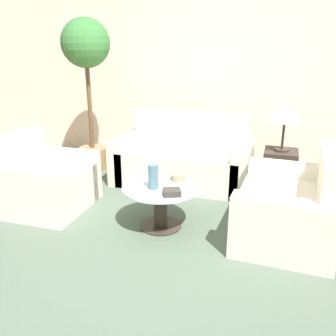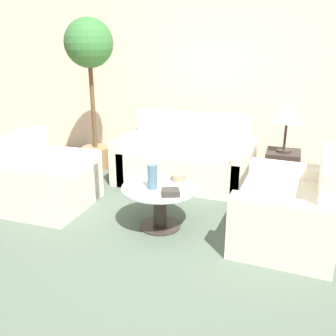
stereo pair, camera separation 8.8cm
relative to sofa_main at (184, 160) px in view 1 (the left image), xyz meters
name	(u,v)px [view 1 (the left image)]	position (x,y,z in m)	size (l,w,h in m)	color
ground_plane	(146,266)	(0.21, -2.06, -0.28)	(14.00, 14.00, 0.00)	brown
wall_back	(217,76)	(0.21, 0.97, 1.02)	(10.00, 0.06, 2.60)	beige
rug	(161,226)	(0.12, -1.36, -0.28)	(3.68, 3.56, 0.01)	#4C5B4C
sofa_main	(184,160)	(0.00, 0.00, 0.00)	(1.75, 0.91, 0.87)	beige
armchair	(44,183)	(-1.28, -1.29, 0.00)	(0.84, 0.92, 0.83)	beige
loveseat	(294,210)	(1.38, -1.17, 0.00)	(0.93, 1.25, 0.85)	beige
coffee_table	(161,201)	(0.12, -1.36, 0.00)	(0.76, 0.76, 0.44)	#332823
side_table	(279,172)	(1.22, -0.09, -0.01)	(0.39, 0.39, 0.55)	#332823
table_lamp	(285,112)	(1.22, -0.09, 0.73)	(0.36, 0.36, 0.60)	#332823
potted_plant	(87,64)	(-1.39, 0.06, 1.21)	(0.65, 0.65, 2.09)	#93704C
vase	(153,177)	(0.06, -1.42, 0.28)	(0.10, 0.10, 0.24)	slate
bowl	(178,177)	(0.23, -1.13, 0.18)	(0.15, 0.15, 0.06)	gray
book_stack	(172,192)	(0.28, -1.53, 0.18)	(0.20, 0.19, 0.06)	#38332D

